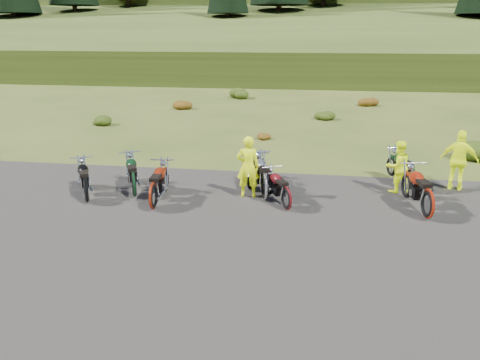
% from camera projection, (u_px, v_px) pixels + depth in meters
% --- Properties ---
extents(ground, '(300.00, 300.00, 0.00)m').
position_uv_depth(ground, '(242.00, 216.00, 12.70)').
color(ground, '#394A18').
rests_on(ground, ground).
extents(gravel_pad, '(20.00, 12.00, 0.04)m').
position_uv_depth(gravel_pad, '(230.00, 248.00, 10.82)').
color(gravel_pad, black).
rests_on(gravel_pad, ground).
extents(hill_slope, '(300.00, 45.97, 9.37)m').
position_uv_depth(hill_slope, '(298.00, 68.00, 59.72)').
color(hill_slope, '#324115').
rests_on(hill_slope, ground).
extents(hill_plateau, '(300.00, 90.00, 9.17)m').
position_uv_depth(hill_plateau, '(305.00, 48.00, 116.14)').
color(hill_plateau, '#324115').
rests_on(hill_plateau, ground).
extents(shrub_1, '(1.03, 1.03, 0.61)m').
position_uv_depth(shrub_1, '(101.00, 119.00, 24.49)').
color(shrub_1, '#23370D').
rests_on(shrub_1, ground).
extents(shrub_2, '(1.30, 1.30, 0.77)m').
position_uv_depth(shrub_2, '(182.00, 103.00, 29.05)').
color(shrub_2, '#662C0C').
rests_on(shrub_2, ground).
extents(shrub_3, '(1.56, 1.56, 0.92)m').
position_uv_depth(shrub_3, '(240.00, 92.00, 33.61)').
color(shrub_3, '#23370D').
rests_on(shrub_3, ground).
extents(shrub_4, '(0.77, 0.77, 0.45)m').
position_uv_depth(shrub_4, '(262.00, 134.00, 21.33)').
color(shrub_4, '#662C0C').
rests_on(shrub_4, ground).
extents(shrub_5, '(1.03, 1.03, 0.61)m').
position_uv_depth(shrub_5, '(324.00, 114.00, 25.89)').
color(shrub_5, '#23370D').
rests_on(shrub_5, ground).
extents(shrub_6, '(1.30, 1.30, 0.77)m').
position_uv_depth(shrub_6, '(367.00, 100.00, 30.45)').
color(shrub_6, '#662C0C').
rests_on(shrub_6, ground).
extents(shrub_7, '(1.56, 1.56, 0.92)m').
position_uv_depth(shrub_7, '(480.00, 147.00, 18.08)').
color(shrub_7, '#23370D').
rests_on(shrub_7, ground).
extents(motorcycle_0, '(1.63, 2.16, 1.09)m').
position_uv_depth(motorcycle_0, '(87.00, 203.00, 13.62)').
color(motorcycle_0, black).
rests_on(motorcycle_0, ground).
extents(motorcycle_1, '(0.87, 2.20, 1.13)m').
position_uv_depth(motorcycle_1, '(154.00, 210.00, 13.13)').
color(motorcycle_1, maroon).
rests_on(motorcycle_1, ground).
extents(motorcycle_2, '(1.53, 2.24, 1.12)m').
position_uv_depth(motorcycle_2, '(135.00, 197.00, 14.10)').
color(motorcycle_2, black).
rests_on(motorcycle_2, ground).
extents(motorcycle_3, '(1.26, 2.36, 1.17)m').
position_uv_depth(motorcycle_3, '(264.00, 200.00, 13.85)').
color(motorcycle_3, '#AEADB2').
rests_on(motorcycle_3, ground).
extents(motorcycle_4, '(1.43, 1.95, 0.98)m').
position_uv_depth(motorcycle_4, '(286.00, 210.00, 13.08)').
color(motorcycle_4, '#510D11').
rests_on(motorcycle_4, ground).
extents(motorcycle_5, '(0.92, 1.93, 0.97)m').
position_uv_depth(motorcycle_5, '(251.00, 190.00, 14.71)').
color(motorcycle_5, black).
rests_on(motorcycle_5, ground).
extents(motorcycle_6, '(1.13, 2.40, 1.21)m').
position_uv_depth(motorcycle_6, '(426.00, 219.00, 12.48)').
color(motorcycle_6, maroon).
rests_on(motorcycle_6, ground).
extents(motorcycle_7, '(1.23, 2.22, 1.10)m').
position_uv_depth(motorcycle_7, '(409.00, 191.00, 14.65)').
color(motorcycle_7, black).
rests_on(motorcycle_7, ground).
extents(person_middle, '(0.72, 0.52, 1.85)m').
position_uv_depth(person_middle, '(248.00, 168.00, 13.81)').
color(person_middle, '#E9FF0D').
rests_on(person_middle, ground).
extents(person_right_a, '(0.96, 0.88, 1.61)m').
position_uv_depth(person_right_a, '(398.00, 167.00, 14.27)').
color(person_right_a, '#E9FF0D').
rests_on(person_right_a, ground).
extents(person_right_b, '(1.19, 0.83, 1.88)m').
position_uv_depth(person_right_b, '(459.00, 161.00, 14.41)').
color(person_right_b, '#E9FF0D').
rests_on(person_right_b, ground).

